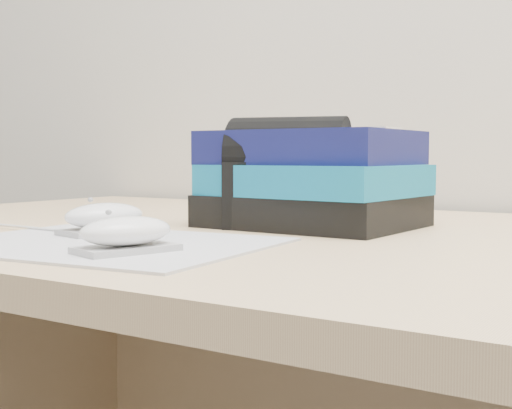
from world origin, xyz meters
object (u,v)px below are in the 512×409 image
Objects in this scene: mouse_rear at (105,218)px; pouch at (289,174)px; mouse_front at (126,234)px; book_stack at (313,180)px.

mouse_rear is 0.24m from pouch.
mouse_front is 0.39× the size of book_stack.
book_stack is at bearing 86.85° from mouse_front.
mouse_front is 0.61× the size of pouch.
book_stack is 0.04m from pouch.
book_stack is (0.14, 0.22, 0.04)m from mouse_rear.
mouse_rear reaches higher than mouse_front.
book_stack is at bearing 57.20° from mouse_rear.
mouse_front is 0.29m from pouch.
mouse_front is at bearing -90.47° from pouch.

